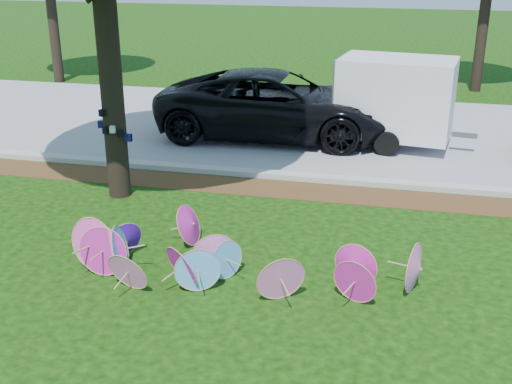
% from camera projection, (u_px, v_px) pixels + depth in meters
% --- Properties ---
extents(ground, '(90.00, 90.00, 0.00)m').
position_uv_depth(ground, '(192.00, 295.00, 9.33)').
color(ground, black).
rests_on(ground, ground).
extents(mulch_strip, '(90.00, 1.00, 0.01)m').
position_uv_depth(mulch_strip, '(259.00, 188.00, 13.41)').
color(mulch_strip, '#472D16').
rests_on(mulch_strip, ground).
extents(curb, '(90.00, 0.30, 0.12)m').
position_uv_depth(curb, '(266.00, 174.00, 14.03)').
color(curb, '#B7B5AD').
rests_on(curb, ground).
extents(street, '(90.00, 8.00, 0.01)m').
position_uv_depth(street, '(297.00, 127.00, 17.82)').
color(street, gray).
rests_on(street, ground).
extents(parasol_pile, '(5.49, 2.33, 0.89)m').
position_uv_depth(parasol_pile, '(203.00, 256.00, 9.68)').
color(parasol_pile, '#FF4FC1').
rests_on(parasol_pile, ground).
extents(black_van, '(6.23, 3.00, 1.71)m').
position_uv_depth(black_van, '(277.00, 105.00, 16.64)').
color(black_van, black).
rests_on(black_van, ground).
extents(cargo_trailer, '(2.92, 2.07, 2.50)m').
position_uv_depth(cargo_trailer, '(396.00, 97.00, 15.74)').
color(cargo_trailer, white).
rests_on(cargo_trailer, ground).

